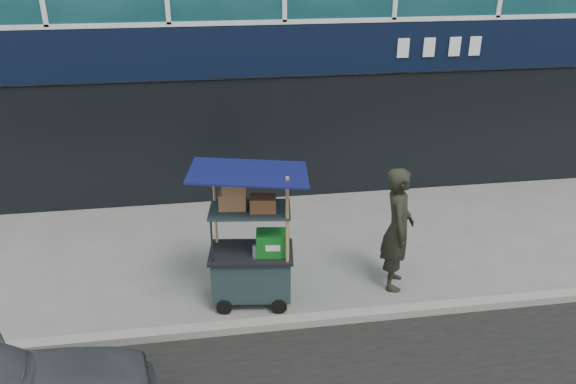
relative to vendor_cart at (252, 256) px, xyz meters
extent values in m
plane|color=slate|center=(0.95, -0.47, -0.73)|extent=(80.00, 80.00, 0.00)
cube|color=gray|center=(0.95, -0.67, -0.67)|extent=(80.00, 0.18, 0.12)
cube|color=black|center=(0.95, 3.39, 2.17)|extent=(15.68, 0.06, 0.90)
cube|color=black|center=(0.95, 3.43, 0.47)|extent=(15.68, 0.04, 2.40)
cube|color=#1B2B2E|center=(-0.02, 0.01, -0.28)|extent=(1.15, 0.77, 0.63)
cylinder|color=black|center=(-0.43, -0.27, -0.62)|extent=(0.22, 0.07, 0.22)
cylinder|color=black|center=(0.32, -0.37, -0.62)|extent=(0.22, 0.07, 0.22)
cube|color=black|center=(-0.02, 0.01, 0.06)|extent=(1.24, 0.85, 0.04)
cylinder|color=black|center=(-0.54, -0.20, 0.38)|extent=(0.03, 0.03, 0.68)
cylinder|color=black|center=(0.44, -0.32, 0.38)|extent=(0.03, 0.03, 0.68)
cylinder|color=black|center=(-0.47, 0.34, 0.38)|extent=(0.03, 0.03, 0.68)
cylinder|color=black|center=(0.51, 0.21, 0.38)|extent=(0.03, 0.03, 0.68)
cube|color=#1B2B2E|center=(-0.02, 0.01, 0.72)|extent=(1.15, 0.77, 0.03)
cylinder|color=#AA804C|center=(0.44, -0.32, 0.29)|extent=(0.05, 0.05, 2.03)
cylinder|color=#AA804C|center=(-0.47, 0.34, 0.24)|extent=(0.04, 0.04, 1.94)
cube|color=#0B1240|center=(-0.02, 0.01, 1.26)|extent=(1.66, 1.27, 0.18)
cube|color=#0F6215|center=(0.28, -0.08, 0.23)|extent=(0.49, 0.37, 0.32)
cylinder|color=silver|center=(0.02, -0.18, 0.17)|extent=(0.07, 0.07, 0.18)
cylinder|color=blue|center=(0.02, -0.18, 0.26)|extent=(0.03, 0.03, 0.02)
cube|color=brown|center=(-0.23, 0.08, 0.84)|extent=(0.39, 0.31, 0.23)
cube|color=brown|center=(0.16, -0.06, 0.83)|extent=(0.37, 0.29, 0.20)
cube|color=brown|center=(-0.21, 0.06, 1.05)|extent=(0.34, 0.27, 0.18)
imported|color=black|center=(2.11, 0.09, 0.21)|extent=(0.64, 0.79, 1.88)
camera|label=1|loc=(-0.52, -6.71, 4.04)|focal=35.00mm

